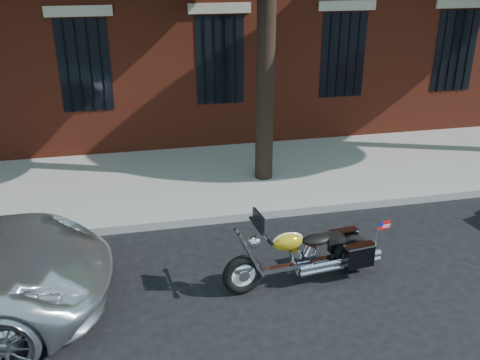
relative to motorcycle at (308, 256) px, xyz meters
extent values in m
plane|color=black|center=(-0.20, 0.74, -0.42)|extent=(120.00, 120.00, 0.00)
cube|color=gray|center=(-0.20, 2.12, -0.34)|extent=(40.00, 0.16, 0.15)
cube|color=gray|center=(-0.20, 4.00, -0.34)|extent=(40.00, 3.60, 0.15)
cube|color=black|center=(-0.20, 5.85, 1.78)|extent=(1.10, 0.14, 2.00)
cube|color=#B2A893|center=(-0.20, 5.82, 2.93)|extent=(1.40, 0.20, 0.22)
cylinder|color=black|center=(-0.20, 5.77, 1.78)|extent=(0.04, 0.04, 2.00)
cylinder|color=black|center=(0.30, 3.64, 2.08)|extent=(0.36, 0.36, 5.00)
torus|color=black|center=(-0.99, -0.11, -0.11)|extent=(0.62, 0.21, 0.61)
torus|color=black|center=(0.74, 0.09, -0.11)|extent=(0.62, 0.21, 0.61)
cylinder|color=white|center=(-0.99, -0.11, -0.11)|extent=(0.46, 0.11, 0.46)
cylinder|color=white|center=(0.74, 0.09, -0.11)|extent=(0.46, 0.11, 0.46)
ellipsoid|color=white|center=(-0.99, -0.11, -0.02)|extent=(0.33, 0.15, 0.18)
ellipsoid|color=gold|center=(0.74, 0.09, 0.00)|extent=(0.33, 0.17, 0.18)
cube|color=white|center=(-0.12, -0.01, -0.13)|extent=(1.37, 0.25, 0.07)
cylinder|color=white|center=(-0.08, 0.00, -0.14)|extent=(0.31, 0.20, 0.29)
cylinder|color=white|center=(0.39, -0.11, -0.14)|extent=(1.14, 0.22, 0.08)
ellipsoid|color=gold|center=(-0.32, -0.03, 0.29)|extent=(0.48, 0.31, 0.26)
ellipsoid|color=black|center=(0.13, 0.02, 0.24)|extent=(0.47, 0.31, 0.14)
cube|color=black|center=(0.68, 0.33, -0.01)|extent=(0.45, 0.20, 0.35)
cube|color=black|center=(0.74, -0.15, -0.01)|extent=(0.45, 0.20, 0.35)
cylinder|color=white|center=(-0.73, -0.08, 0.55)|extent=(0.12, 0.71, 0.03)
sphere|color=white|center=(-0.82, -0.09, 0.39)|extent=(0.20, 0.20, 0.18)
cube|color=black|center=(-0.77, -0.09, 0.70)|extent=(0.08, 0.37, 0.26)
cube|color=red|center=(1.08, -0.14, 0.45)|extent=(0.20, 0.04, 0.13)
camera|label=1|loc=(-2.39, -6.33, 4.04)|focal=40.00mm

